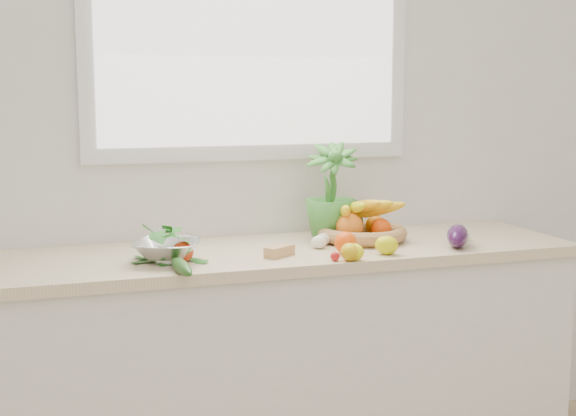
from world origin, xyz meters
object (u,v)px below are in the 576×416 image
object	(u,v)px
potted_herb	(331,190)
colander_with_spinach	(167,245)
eggplant	(458,236)
cucumber	(182,266)
apple	(183,252)
fruit_basket	(361,227)

from	to	relation	value
potted_herb	colander_with_spinach	bearing A→B (deg)	-162.64
eggplant	potted_herb	distance (m)	0.51
cucumber	eggplant	bearing A→B (deg)	5.33
eggplant	colander_with_spinach	bearing A→B (deg)	175.85
potted_herb	colander_with_spinach	world-z (taller)	potted_herb
apple	fruit_basket	distance (m)	0.74
apple	fruit_basket	size ratio (longest dim) A/B	0.17
cucumber	potted_herb	size ratio (longest dim) A/B	0.64
eggplant	cucumber	xyz separation A→B (m)	(-1.05, -0.10, -0.02)
potted_herb	fruit_basket	xyz separation A→B (m)	(0.10, -0.06, -0.14)
cucumber	fruit_basket	world-z (taller)	fruit_basket
cucumber	colander_with_spinach	size ratio (longest dim) A/B	0.79
fruit_basket	colander_with_spinach	world-z (taller)	fruit_basket
eggplant	cucumber	size ratio (longest dim) A/B	0.89
potted_herb	fruit_basket	bearing A→B (deg)	-32.27
potted_herb	colander_with_spinach	xyz separation A→B (m)	(-0.67, -0.21, -0.13)
cucumber	potted_herb	distance (m)	0.78
eggplant	fruit_basket	bearing A→B (deg)	142.18
eggplant	cucumber	world-z (taller)	eggplant
fruit_basket	eggplant	bearing A→B (deg)	-37.82
cucumber	potted_herb	xyz separation A→B (m)	(0.66, 0.38, 0.17)
eggplant	colander_with_spinach	size ratio (longest dim) A/B	0.71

